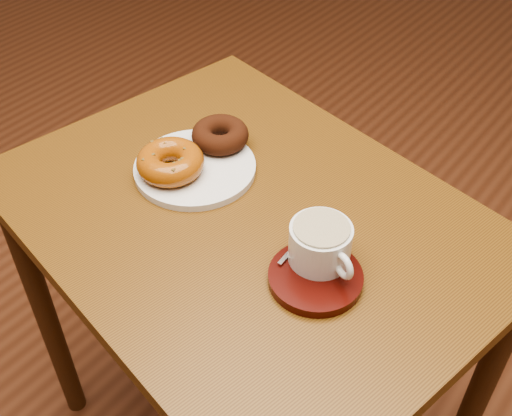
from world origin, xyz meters
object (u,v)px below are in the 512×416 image
Objects in this scene: donut_plate at (195,168)px; cafe_table at (247,263)px; saucer at (315,278)px; coffee_cup at (321,243)px.

cafe_table is at bearing -11.05° from donut_plate.
donut_plate is at bearing 165.55° from saucer.
coffee_cup is (-0.01, 0.03, 0.04)m from saucer.
donut_plate is 1.54× the size of saucer.
coffee_cup is at bearing -9.79° from donut_plate.
donut_plate is (-0.14, 0.03, 0.13)m from cafe_table.
cafe_table is at bearing 162.93° from saucer.
coffee_cup reaches higher than cafe_table.
donut_plate is 1.79× the size of coffee_cup.
coffee_cup is at bearing 114.50° from saucer.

